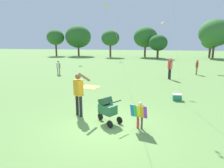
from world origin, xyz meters
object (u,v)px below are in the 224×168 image
object	(u,v)px
child_with_butterfly_kite	(140,113)
person_sitting_far	(197,66)
picnic_blanket	(90,87)
cooler_box	(177,97)
person_adult_flyer	(79,91)
stroller	(107,108)
person_couple_left	(58,66)
person_red_shirt	(170,67)

from	to	relation	value
child_with_butterfly_kite	person_sitting_far	world-z (taller)	person_sitting_far
picnic_blanket	cooler_box	world-z (taller)	cooler_box
picnic_blanket	cooler_box	distance (m)	5.83
child_with_butterfly_kite	picnic_blanket	bearing A→B (deg)	122.03
child_with_butterfly_kite	cooler_box	bearing A→B (deg)	65.99
person_adult_flyer	person_sitting_far	distance (m)	13.86
stroller	person_couple_left	bearing A→B (deg)	124.49
person_adult_flyer	person_sitting_far	world-z (taller)	person_adult_flyer
person_couple_left	picnic_blanket	distance (m)	6.28
child_with_butterfly_kite	stroller	distance (m)	1.29
stroller	person_red_shirt	bearing A→B (deg)	72.19
person_adult_flyer	cooler_box	bearing A→B (deg)	35.70
person_couple_left	picnic_blanket	size ratio (longest dim) A/B	1.03
person_adult_flyer	person_sitting_far	xyz separation A→B (m)	(7.07, 11.92, -0.28)
child_with_butterfly_kite	person_couple_left	size ratio (longest dim) A/B	0.78
picnic_blanket	person_sitting_far	bearing A→B (deg)	39.58
child_with_butterfly_kite	person_red_shirt	world-z (taller)	person_red_shirt
person_red_shirt	person_couple_left	world-z (taller)	person_red_shirt
person_red_shirt	cooler_box	bearing A→B (deg)	-90.78
person_couple_left	cooler_box	distance (m)	11.80
person_red_shirt	person_adult_flyer	bearing A→B (deg)	-115.85
person_adult_flyer	person_red_shirt	bearing A→B (deg)	64.15
person_adult_flyer	stroller	size ratio (longest dim) A/B	1.77
cooler_box	picnic_blanket	bearing A→B (deg)	159.80
person_adult_flyer	person_sitting_far	size ratio (longest dim) A/B	1.37
person_red_shirt	stroller	bearing A→B (deg)	-107.81
person_adult_flyer	picnic_blanket	distance (m)	5.36
cooler_box	child_with_butterfly_kite	bearing A→B (deg)	-114.01
person_adult_flyer	person_couple_left	world-z (taller)	person_adult_flyer
person_couple_left	picnic_blanket	xyz separation A→B (m)	(4.42, -4.40, -0.75)
person_adult_flyer	cooler_box	distance (m)	5.41
person_sitting_far	person_couple_left	bearing A→B (deg)	-169.27
stroller	cooler_box	world-z (taller)	stroller
person_sitting_far	person_couple_left	size ratio (longest dim) A/B	1.08
person_red_shirt	picnic_blanket	xyz separation A→B (m)	(-5.55, -3.98, -1.03)
child_with_butterfly_kite	person_sitting_far	distance (m)	13.51
child_with_butterfly_kite	person_couple_left	bearing A→B (deg)	128.20
person_red_shirt	person_sitting_far	distance (m)	3.88
stroller	cooler_box	distance (m)	4.72
child_with_butterfly_kite	person_adult_flyer	distance (m)	2.75
child_with_butterfly_kite	stroller	xyz separation A→B (m)	(-1.25, 0.32, -0.00)
person_sitting_far	picnic_blanket	world-z (taller)	person_sitting_far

